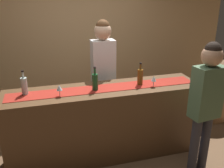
# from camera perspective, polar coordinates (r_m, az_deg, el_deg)

# --- Properties ---
(ground_plane) EXTENTS (10.00, 10.00, 0.00)m
(ground_plane) POSITION_cam_1_polar(r_m,az_deg,el_deg) (3.70, -1.45, -15.21)
(ground_plane) COLOR brown
(back_wall) EXTENTS (6.00, 0.12, 2.90)m
(back_wall) POSITION_cam_1_polar(r_m,az_deg,el_deg) (4.92, -7.29, 12.04)
(back_wall) COLOR tan
(back_wall) RESTS_ON ground
(bar_counter) EXTENTS (2.54, 0.60, 0.98)m
(bar_counter) POSITION_cam_1_polar(r_m,az_deg,el_deg) (3.44, -1.53, -8.58)
(bar_counter) COLOR #543821
(bar_counter) RESTS_ON ground
(counter_runner_cloth) EXTENTS (2.42, 0.28, 0.01)m
(counter_runner_cloth) POSITION_cam_1_polar(r_m,az_deg,el_deg) (3.23, -1.61, -0.94)
(counter_runner_cloth) COLOR maroon
(counter_runner_cloth) RESTS_ON bar_counter
(wine_bottle_green) EXTENTS (0.07, 0.07, 0.30)m
(wine_bottle_green) POSITION_cam_1_polar(r_m,az_deg,el_deg) (3.14, -3.84, 0.54)
(wine_bottle_green) COLOR #194723
(wine_bottle_green) RESTS_ON bar_counter
(wine_bottle_amber) EXTENTS (0.07, 0.07, 0.30)m
(wine_bottle_amber) POSITION_cam_1_polar(r_m,az_deg,el_deg) (3.33, 6.38, 1.64)
(wine_bottle_amber) COLOR brown
(wine_bottle_amber) RESTS_ON bar_counter
(wine_bottle_clear) EXTENTS (0.07, 0.07, 0.30)m
(wine_bottle_clear) POSITION_cam_1_polar(r_m,az_deg,el_deg) (3.18, -19.16, -0.35)
(wine_bottle_clear) COLOR #B2C6C1
(wine_bottle_clear) RESTS_ON bar_counter
(wine_glass_near_customer) EXTENTS (0.07, 0.07, 0.14)m
(wine_glass_near_customer) POSITION_cam_1_polar(r_m,az_deg,el_deg) (3.02, -11.78, -0.90)
(wine_glass_near_customer) COLOR silver
(wine_glass_near_customer) RESTS_ON bar_counter
(wine_glass_mid_counter) EXTENTS (0.07, 0.07, 0.14)m
(wine_glass_mid_counter) POSITION_cam_1_polar(r_m,az_deg,el_deg) (3.30, 9.39, 1.12)
(wine_glass_mid_counter) COLOR silver
(wine_glass_mid_counter) RESTS_ON bar_counter
(bartender) EXTENTS (0.35, 0.25, 1.78)m
(bartender) POSITION_cam_1_polar(r_m,az_deg,el_deg) (3.75, -2.00, 4.21)
(bartender) COLOR #26262B
(bartender) RESTS_ON ground
(customer_sipping) EXTENTS (0.36, 0.24, 1.65)m
(customer_sipping) POSITION_cam_1_polar(r_m,az_deg,el_deg) (3.06, 20.46, -2.85)
(customer_sipping) COLOR #33333D
(customer_sipping) RESTS_ON ground
(round_side_table) EXTENTS (0.68, 0.68, 0.74)m
(round_side_table) POSITION_cam_1_polar(r_m,az_deg,el_deg) (4.84, 21.11, -2.70)
(round_side_table) COLOR #996B42
(round_side_table) RESTS_ON ground
(vase_on_side_table) EXTENTS (0.13, 0.13, 0.24)m
(vase_on_side_table) POSITION_cam_1_polar(r_m,az_deg,el_deg) (4.67, 20.97, 2.93)
(vase_on_side_table) COLOR slate
(vase_on_side_table) RESTS_ON round_side_table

